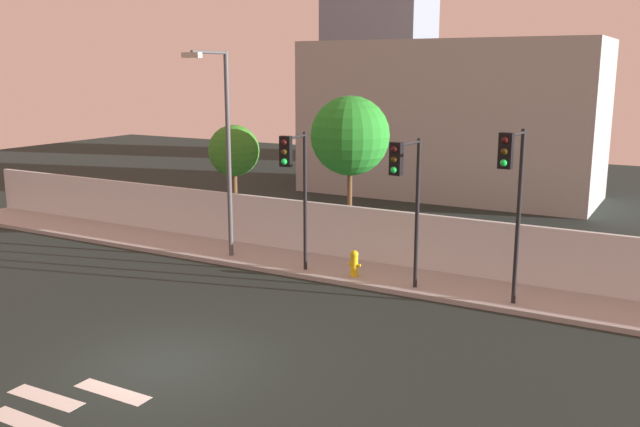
% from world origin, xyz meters
% --- Properties ---
extents(ground_plane, '(80.00, 80.00, 0.00)m').
position_xyz_m(ground_plane, '(0.00, 0.00, 0.00)').
color(ground_plane, black).
extents(sidewalk, '(36.00, 2.40, 0.15)m').
position_xyz_m(sidewalk, '(0.00, 8.20, 0.07)').
color(sidewalk, '#9C9C9C').
rests_on(sidewalk, ground).
extents(perimeter_wall, '(36.00, 0.18, 1.80)m').
position_xyz_m(perimeter_wall, '(0.00, 9.49, 1.05)').
color(perimeter_wall, silver).
rests_on(perimeter_wall, sidewalk).
extents(traffic_light_left, '(0.40, 1.65, 4.43)m').
position_xyz_m(traffic_light_left, '(-0.67, 6.78, 3.41)').
color(traffic_light_left, black).
rests_on(traffic_light_left, sidewalk).
extents(traffic_light_center, '(0.35, 1.61, 4.81)m').
position_xyz_m(traffic_light_center, '(5.86, 6.82, 3.67)').
color(traffic_light_center, black).
rests_on(traffic_light_center, sidewalk).
extents(traffic_light_right, '(0.38, 1.59, 4.42)m').
position_xyz_m(traffic_light_right, '(2.94, 6.81, 3.40)').
color(traffic_light_right, black).
rests_on(traffic_light_right, sidewalk).
extents(street_lamp_curbside, '(0.62, 2.19, 6.90)m').
position_xyz_m(street_lamp_curbside, '(-3.84, 7.46, 4.25)').
color(street_lamp_curbside, '#4C4C51').
rests_on(street_lamp_curbside, sidewalk).
extents(fire_hydrant, '(0.44, 0.26, 0.83)m').
position_xyz_m(fire_hydrant, '(0.95, 7.64, 0.60)').
color(fire_hydrant, gold).
rests_on(fire_hydrant, sidewalk).
extents(roadside_tree_leftmost, '(2.03, 2.03, 4.34)m').
position_xyz_m(roadside_tree_leftmost, '(-6.09, 11.07, 3.30)').
color(roadside_tree_leftmost, brown).
rests_on(roadside_tree_leftmost, ground).
extents(roadside_tree_midleft, '(2.84, 2.84, 5.58)m').
position_xyz_m(roadside_tree_midleft, '(-0.95, 11.07, 4.14)').
color(roadside_tree_midleft, brown).
rests_on(roadside_tree_midleft, ground).
extents(low_building_distant, '(14.92, 6.00, 7.87)m').
position_xyz_m(low_building_distant, '(-1.49, 23.49, 3.94)').
color(low_building_distant, '#9E9E9E').
rests_on(low_building_distant, ground).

